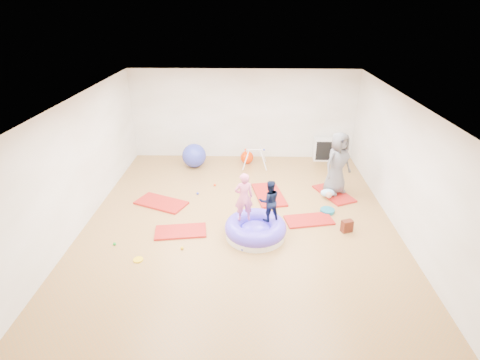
{
  "coord_description": "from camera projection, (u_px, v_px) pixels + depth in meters",
  "views": [
    {
      "loc": [
        0.21,
        -7.42,
        4.59
      ],
      "look_at": [
        0.0,
        0.3,
        0.9
      ],
      "focal_mm": 28.0,
      "sensor_mm": 36.0,
      "label": 1
    }
  ],
  "objects": [
    {
      "name": "child_navy",
      "position": [
        269.0,
        199.0,
        7.85
      ],
      "size": [
        0.51,
        0.44,
        0.93
      ],
      "primitive_type": "imported",
      "rotation": [
        0.0,
        0.0,
        3.35
      ],
      "color": "black",
      "rests_on": "inflatable_cushion"
    },
    {
      "name": "ball_pit_balls",
      "position": [
        228.0,
        221.0,
        8.6
      ],
      "size": [
        5.09,
        3.02,
        0.07
      ],
      "color": "#148E22",
      "rests_on": "ground"
    },
    {
      "name": "yellow_toy",
      "position": [
        138.0,
        260.0,
        7.33
      ],
      "size": [
        0.19,
        0.19,
        0.03
      ],
      "primitive_type": "cylinder",
      "color": "yellow",
      "rests_on": "ground"
    },
    {
      "name": "cube_shelf",
      "position": [
        325.0,
        149.0,
        11.88
      ],
      "size": [
        0.71,
        0.35,
        0.71
      ],
      "color": "white",
      "rests_on": "ground"
    },
    {
      "name": "balance_disc",
      "position": [
        327.0,
        211.0,
        9.01
      ],
      "size": [
        0.34,
        0.34,
        0.08
      ],
      "primitive_type": "cylinder",
      "color": "#176E84",
      "rests_on": "ground"
    },
    {
      "name": "gym_mat_rear_right",
      "position": [
        334.0,
        194.0,
        9.84
      ],
      "size": [
        1.03,
        1.32,
        0.05
      ],
      "primitive_type": "cube",
      "rotation": [
        0.0,
        0.0,
        1.99
      ],
      "color": "#A42021",
      "rests_on": "ground"
    },
    {
      "name": "room",
      "position": [
        240.0,
        165.0,
        8.08
      ],
      "size": [
        7.01,
        8.01,
        2.81
      ],
      "color": "#A87236",
      "rests_on": "ground"
    },
    {
      "name": "exercise_ball_blue",
      "position": [
        194.0,
        156.0,
        11.36
      ],
      "size": [
        0.73,
        0.73,
        0.73
      ],
      "primitive_type": "sphere",
      "color": "#2F39AF",
      "rests_on": "ground"
    },
    {
      "name": "exercise_ball_orange",
      "position": [
        247.0,
        157.0,
        11.67
      ],
      "size": [
        0.41,
        0.41,
        0.41
      ],
      "primitive_type": "sphere",
      "color": "#E73100",
      "rests_on": "ground"
    },
    {
      "name": "backpack",
      "position": [
        347.0,
        226.0,
        8.21
      ],
      "size": [
        0.28,
        0.22,
        0.28
      ],
      "primitive_type": "cube",
      "rotation": [
        0.0,
        0.0,
        0.35
      ],
      "color": "maroon",
      "rests_on": "ground"
    },
    {
      "name": "infant_play_gym",
      "position": [
        255.0,
        155.0,
        11.35
      ],
      "size": [
        0.75,
        0.71,
        0.57
      ],
      "rotation": [
        0.0,
        0.0,
        0.0
      ],
      "color": "white",
      "rests_on": "ground"
    },
    {
      "name": "inflatable_cushion",
      "position": [
        255.0,
        229.0,
        8.05
      ],
      "size": [
        1.33,
        1.33,
        0.42
      ],
      "rotation": [
        0.0,
        0.0,
        0.16
      ],
      "color": "white",
      "rests_on": "ground"
    },
    {
      "name": "gym_mat_mid_left",
      "position": [
        161.0,
        203.0,
        9.38
      ],
      "size": [
        1.41,
        1.08,
        0.05
      ],
      "primitive_type": "cube",
      "rotation": [
        0.0,
        0.0,
        -0.41
      ],
      "color": "#A42021",
      "rests_on": "ground"
    },
    {
      "name": "infant",
      "position": [
        328.0,
        193.0,
        9.58
      ],
      "size": [
        0.35,
        0.36,
        0.21
      ],
      "color": "#9DD3FF",
      "rests_on": "gym_mat_rear_right"
    },
    {
      "name": "child_pink",
      "position": [
        244.0,
        195.0,
        7.82
      ],
      "size": [
        0.45,
        0.35,
        1.1
      ],
      "primitive_type": "imported",
      "rotation": [
        0.0,
        0.0,
        3.37
      ],
      "color": "pink",
      "rests_on": "inflatable_cushion"
    },
    {
      "name": "gym_mat_front_left",
      "position": [
        181.0,
        231.0,
        8.22
      ],
      "size": [
        1.18,
        0.71,
        0.05
      ],
      "primitive_type": "cube",
      "rotation": [
        0.0,
        0.0,
        0.14
      ],
      "color": "#A42021",
      "rests_on": "ground"
    },
    {
      "name": "gym_mat_center_back",
      "position": [
        269.0,
        195.0,
        9.78
      ],
      "size": [
        0.92,
        1.43,
        0.06
      ],
      "primitive_type": "cube",
      "rotation": [
        0.0,
        0.0,
        1.77
      ],
      "color": "#A42021",
      "rests_on": "ground"
    },
    {
      "name": "adult_caregiver",
      "position": [
        338.0,
        163.0,
        9.53
      ],
      "size": [
        0.95,
        0.88,
        1.64
      ],
      "primitive_type": "imported",
      "rotation": [
        0.0,
        0.0,
        0.59
      ],
      "color": "#58585B",
      "rests_on": "gym_mat_rear_right"
    },
    {
      "name": "gym_mat_right",
      "position": [
        309.0,
        220.0,
        8.65
      ],
      "size": [
        1.17,
        0.74,
        0.05
      ],
      "primitive_type": "cube",
      "rotation": [
        0.0,
        0.0,
        0.19
      ],
      "color": "#A42021",
      "rests_on": "ground"
    }
  ]
}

